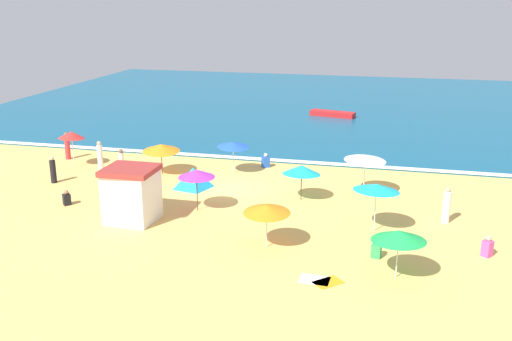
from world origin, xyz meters
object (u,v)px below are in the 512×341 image
at_px(beach_umbrella_5, 161,148).
at_px(beachgoer_8, 100,156).
at_px(beachgoer_3, 67,198).
at_px(beach_umbrella_0, 267,209).
at_px(beachgoer_1, 487,247).
at_px(beach_umbrella_8, 302,170).
at_px(beach_tent, 193,178).
at_px(beach_umbrella_1, 233,145).
at_px(beach_umbrella_2, 377,187).
at_px(beach_umbrella_4, 197,173).
at_px(beachgoer_0, 376,250).
at_px(beach_umbrella_6, 71,135).
at_px(beachgoer_4, 121,163).
at_px(beach_umbrella_3, 365,158).
at_px(beachgoer_7, 446,206).
at_px(lifeguard_cabana, 132,194).
at_px(beachgoer_2, 67,146).
at_px(beach_umbrella_7, 399,236).
at_px(beachgoer_6, 53,170).
at_px(beachgoer_5, 266,161).
at_px(small_boat_0, 332,114).

relative_size(beach_umbrella_5, beachgoer_8, 1.72).
bearing_deg(beachgoer_3, beach_umbrella_0, -13.27).
bearing_deg(beachgoer_1, beach_umbrella_0, -172.13).
distance_m(beach_umbrella_8, beach_tent, 6.41).
distance_m(beach_umbrella_1, beach_umbrella_2, 11.60).
xyz_separation_m(beach_umbrella_4, beachgoer_0, (9.18, -3.50, -1.64)).
relative_size(beach_umbrella_6, beachgoer_4, 1.39).
bearing_deg(beach_umbrella_0, beach_umbrella_6, 148.17).
bearing_deg(beach_umbrella_3, beachgoer_7, -38.05).
xyz_separation_m(beach_umbrella_6, beach_tent, (8.98, -2.31, -1.49)).
height_order(beach_umbrella_8, beachgoer_7, beach_umbrella_8).
bearing_deg(beach_umbrella_5, beach_umbrella_6, 178.78).
bearing_deg(beach_umbrella_1, beach_umbrella_4, -89.97).
bearing_deg(beachgoer_4, beachgoer_8, 151.26).
xyz_separation_m(lifeguard_cabana, beachgoer_0, (11.80, -1.44, -1.02)).
bearing_deg(beachgoer_2, beachgoer_1, -20.39).
xyz_separation_m(beach_umbrella_3, beach_umbrella_7, (1.88, -9.73, -0.33)).
xyz_separation_m(beach_umbrella_3, beachgoer_0, (1.05, -8.05, -1.76)).
bearing_deg(beach_umbrella_6, beachgoer_1, -18.19).
relative_size(beachgoer_0, beachgoer_4, 0.48).
relative_size(beach_umbrella_7, beachgoer_1, 3.09).
height_order(beachgoer_2, beachgoer_7, beachgoer_2).
height_order(beach_umbrella_1, beachgoer_6, beach_umbrella_1).
relative_size(lifeguard_cabana, beach_umbrella_7, 0.92).
relative_size(beachgoer_4, beachgoer_5, 1.85).
bearing_deg(beachgoer_1, beach_umbrella_7, -142.09).
relative_size(beach_umbrella_1, beach_umbrella_4, 1.28).
xyz_separation_m(beach_umbrella_2, beachgoer_1, (4.78, -1.67, -1.73)).
bearing_deg(beachgoer_5, lifeguard_cabana, -112.06).
distance_m(beachgoer_4, small_boat_0, 23.39).
bearing_deg(lifeguard_cabana, beach_umbrella_5, 102.05).
height_order(beachgoer_1, beachgoer_7, beachgoer_7).
bearing_deg(lifeguard_cabana, beach_umbrella_0, -11.94).
height_order(beach_umbrella_7, beachgoer_1, beach_umbrella_7).
distance_m(beach_umbrella_0, beachgoer_3, 11.82).
bearing_deg(beach_umbrella_2, beachgoer_7, 29.95).
bearing_deg(beach_umbrella_7, beach_umbrella_5, 143.12).
xyz_separation_m(beach_umbrella_1, beachgoer_3, (-6.97, -7.62, -1.46)).
bearing_deg(beach_umbrella_6, beach_umbrella_8, -10.20).
relative_size(beach_umbrella_5, beach_tent, 1.35).
bearing_deg(beach_umbrella_2, beach_umbrella_4, 176.10).
bearing_deg(beach_umbrella_8, beach_umbrella_2, -40.83).
relative_size(beach_umbrella_7, beach_tent, 1.28).
relative_size(beach_umbrella_4, beachgoer_6, 1.38).
bearing_deg(beach_umbrella_5, lifeguard_cabana, -77.95).
bearing_deg(beach_umbrella_7, beach_umbrella_3, 100.95).
xyz_separation_m(beach_umbrella_1, beachgoer_7, (12.28, -5.44, -0.99)).
bearing_deg(beach_umbrella_5, beachgoer_1, -23.44).
bearing_deg(beachgoer_8, beachgoer_1, -19.62).
height_order(beach_umbrella_5, beachgoer_6, beach_umbrella_5).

